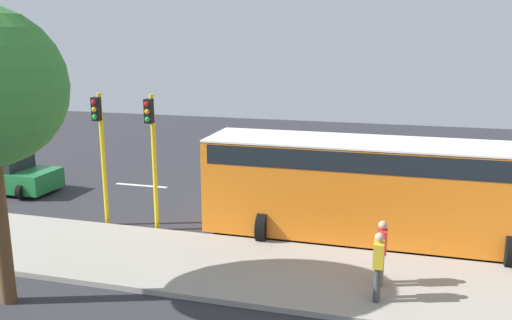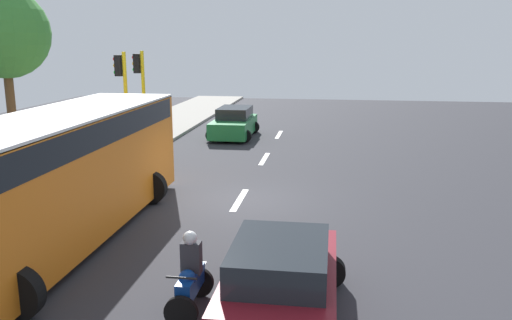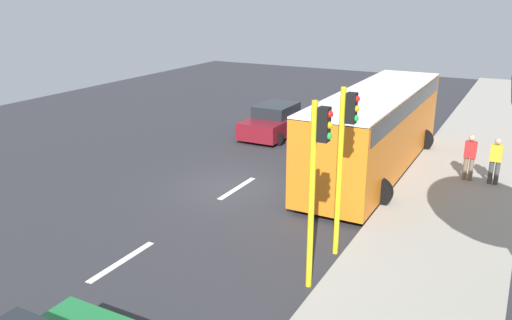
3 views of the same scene
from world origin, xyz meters
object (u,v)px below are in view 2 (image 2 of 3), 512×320
object	(u,v)px
car_maroon	(281,281)
car_green	(234,123)
city_bus	(54,171)
motorcycle	(190,278)
street_tree_south	(4,34)
traffic_light_midblock	(141,91)
traffic_light_corner	(123,95)

from	to	relation	value
car_maroon	car_green	world-z (taller)	same
car_maroon	city_bus	distance (m)	6.46
motorcycle	car_maroon	bearing A→B (deg)	179.74
car_green	street_tree_south	distance (m)	11.37
car_maroon	traffic_light_midblock	size ratio (longest dim) A/B	0.88
car_green	traffic_light_corner	distance (m)	8.78
car_maroon	street_tree_south	size ratio (longest dim) A/B	0.57
city_bus	street_tree_south	world-z (taller)	street_tree_south
car_maroon	traffic_light_corner	xyz separation A→B (m)	(6.84, -9.95, 2.22)
traffic_light_corner	street_tree_south	bearing A→B (deg)	-13.36
motorcycle	street_tree_south	xyz separation A→B (m)	(10.54, -11.22, 4.50)
car_maroon	car_green	distance (m)	18.53
car_maroon	traffic_light_corner	world-z (taller)	traffic_light_corner
motorcycle	traffic_light_midblock	distance (m)	13.09
car_maroon	motorcycle	xyz separation A→B (m)	(1.66, -0.01, -0.07)
car_green	car_maroon	bearing A→B (deg)	103.24
motorcycle	city_bus	bearing A→B (deg)	-34.13
car_green	traffic_light_midblock	size ratio (longest dim) A/B	0.93
city_bus	traffic_light_corner	size ratio (longest dim) A/B	2.44
car_green	motorcycle	distance (m)	18.21
city_bus	traffic_light_midblock	world-z (taller)	traffic_light_midblock
motorcycle	traffic_light_corner	world-z (taller)	traffic_light_corner
car_green	street_tree_south	bearing A→B (deg)	40.56
motorcycle	traffic_light_corner	bearing A→B (deg)	-62.50
city_bus	car_green	bearing A→B (deg)	-95.56
car_maroon	traffic_light_midblock	xyz separation A→B (m)	(6.84, -11.81, 2.22)
car_maroon	street_tree_south	distance (m)	17.16
car_green	motorcycle	world-z (taller)	motorcycle
car_green	street_tree_south	xyz separation A→B (m)	(7.96, 6.81, 4.43)
city_bus	car_maroon	bearing A→B (deg)	154.26
city_bus	motorcycle	size ratio (longest dim) A/B	7.19
car_green	traffic_light_midblock	world-z (taller)	traffic_light_midblock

